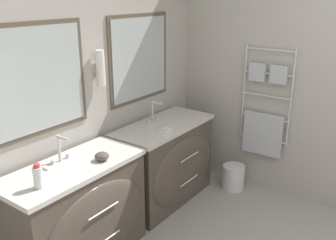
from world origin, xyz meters
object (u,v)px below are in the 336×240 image
object	(u,v)px
vanity_left	(79,214)
vanity_right	(166,163)
toiletry_bottle	(38,177)
waste_bin	(233,177)
amenity_bowl	(102,156)

from	to	relation	value
vanity_left	vanity_right	world-z (taller)	same
vanity_right	toiletry_bottle	distance (m)	1.57
vanity_left	waste_bin	size ratio (longest dim) A/B	4.12
vanity_left	waste_bin	distance (m)	1.83
toiletry_bottle	waste_bin	distance (m)	2.28
toiletry_bottle	waste_bin	bearing A→B (deg)	-10.88
amenity_bowl	waste_bin	distance (m)	1.76
vanity_left	toiletry_bottle	world-z (taller)	toiletry_bottle
vanity_right	toiletry_bottle	bearing A→B (deg)	-178.02
waste_bin	vanity_left	bearing A→B (deg)	165.44
vanity_right	amenity_bowl	bearing A→B (deg)	-175.10
vanity_right	waste_bin	distance (m)	0.81
vanity_left	waste_bin	bearing A→B (deg)	-14.56
amenity_bowl	vanity_left	bearing A→B (deg)	157.37
vanity_left	vanity_right	size ratio (longest dim) A/B	1.00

